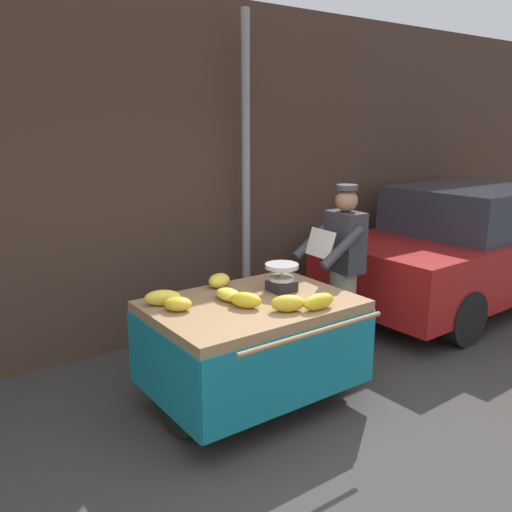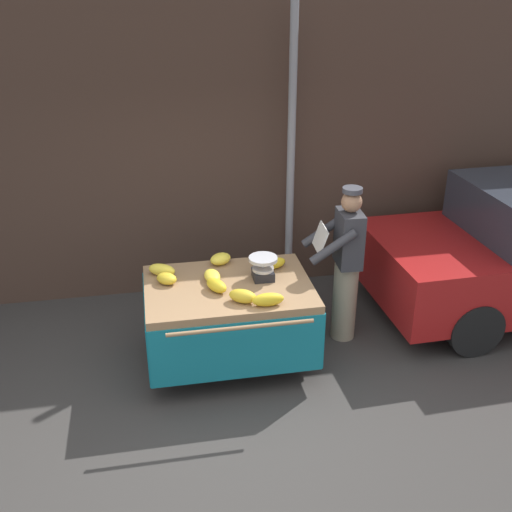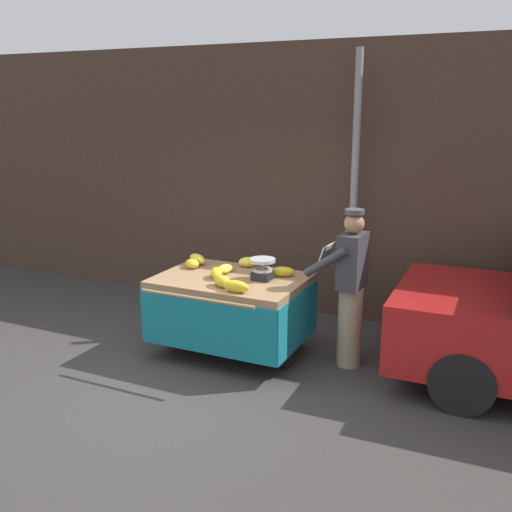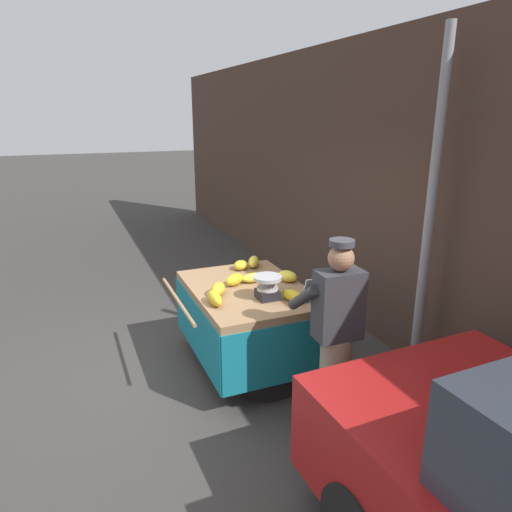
{
  "view_description": "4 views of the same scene",
  "coord_description": "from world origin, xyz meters",
  "views": [
    {
      "loc": [
        -2.17,
        -2.28,
        2.28
      ],
      "look_at": [
        0.23,
        1.06,
        1.25
      ],
      "focal_mm": 37.69,
      "sensor_mm": 36.0,
      "label": 1
    },
    {
      "loc": [
        -0.53,
        -4.11,
        3.68
      ],
      "look_at": [
        0.42,
        0.93,
        1.23
      ],
      "focal_mm": 42.73,
      "sensor_mm": 36.0,
      "label": 2
    },
    {
      "loc": [
        3.04,
        -4.49,
        2.74
      ],
      "look_at": [
        0.52,
        0.9,
        1.21
      ],
      "focal_mm": 41.23,
      "sensor_mm": 36.0,
      "label": 3
    },
    {
      "loc": [
        4.4,
        -0.66,
        2.65
      ],
      "look_at": [
        0.32,
        1.04,
        1.29
      ],
      "focal_mm": 32.74,
      "sensor_mm": 36.0,
      "label": 4
    }
  ],
  "objects": [
    {
      "name": "banana_bunch_3",
      "position": [
        0.46,
        0.56,
        0.97
      ],
      "size": [
        0.29,
        0.11,
        0.13
      ],
      "primitive_type": "ellipsoid",
      "rotation": [
        0.0,
        0.0,
        1.58
      ],
      "color": "gold",
      "rests_on": "banana_cart"
    },
    {
      "name": "banana_cart",
      "position": [
        0.16,
        1.02,
        0.67
      ],
      "size": [
        1.63,
        1.35,
        0.9
      ],
      "color": "#93704C",
      "rests_on": "ground"
    },
    {
      "name": "banana_bunch_6",
      "position": [
        0.02,
        1.14,
        0.95
      ],
      "size": [
        0.17,
        0.28,
        0.1
      ],
      "primitive_type": "ellipsoid",
      "rotation": [
        0.0,
        0.0,
        0.07
      ],
      "color": "yellow",
      "rests_on": "banana_cart"
    },
    {
      "name": "banana_bunch_0",
      "position": [
        0.67,
        1.28,
        0.96
      ],
      "size": [
        0.28,
        0.2,
        0.11
      ],
      "primitive_type": "ellipsoid",
      "rotation": [
        0.0,
        0.0,
        1.92
      ],
      "color": "gold",
      "rests_on": "banana_cart"
    },
    {
      "name": "banana_bunch_7",
      "position": [
        0.24,
        0.66,
        0.97
      ],
      "size": [
        0.29,
        0.25,
        0.13
      ],
      "primitive_type": "ellipsoid",
      "rotation": [
        0.0,
        0.0,
        1.05
      ],
      "color": "gold",
      "rests_on": "banana_cart"
    },
    {
      "name": "vendor_person",
      "position": [
        1.43,
        1.29,
        0.87
      ],
      "size": [
        0.6,
        0.54,
        1.71
      ],
      "color": "gray",
      "rests_on": "ground"
    },
    {
      "name": "street_pole",
      "position": [
        1.11,
        2.46,
        1.7
      ],
      "size": [
        0.09,
        0.09,
        3.39
      ],
      "primitive_type": "cylinder",
      "color": "gray",
      "rests_on": "ground"
    },
    {
      "name": "banana_bunch_5",
      "position": [
        -0.46,
        1.33,
        0.97
      ],
      "size": [
        0.3,
        0.24,
        0.12
      ],
      "primitive_type": "ellipsoid",
      "rotation": [
        0.0,
        0.0,
        1.09
      ],
      "color": "yellow",
      "rests_on": "banana_cart"
    },
    {
      "name": "weighing_scale",
      "position": [
        0.51,
        1.08,
        1.02
      ],
      "size": [
        0.28,
        0.28,
        0.24
      ],
      "color": "black",
      "rests_on": "banana_cart"
    },
    {
      "name": "banana_bunch_4",
      "position": [
        0.15,
        1.48,
        0.96
      ],
      "size": [
        0.28,
        0.25,
        0.12
      ],
      "primitive_type": "ellipsoid",
      "rotation": [
        0.0,
        0.0,
        2.07
      ],
      "color": "yellow",
      "rests_on": "banana_cart"
    },
    {
      "name": "back_wall",
      "position": [
        0.0,
        2.83,
        1.76
      ],
      "size": [
        16.0,
        0.24,
        3.52
      ],
      "primitive_type": "cube",
      "color": "#473328",
      "rests_on": "ground"
    },
    {
      "name": "ground_plane",
      "position": [
        0.0,
        0.0,
        0.0
      ],
      "size": [
        60.0,
        60.0,
        0.0
      ],
      "primitive_type": "plane",
      "color": "#383533"
    },
    {
      "name": "banana_bunch_2",
      "position": [
        0.03,
        0.92,
        0.96
      ],
      "size": [
        0.24,
        0.28,
        0.12
      ],
      "primitive_type": "ellipsoid",
      "rotation": [
        0.0,
        0.0,
        0.56
      ],
      "color": "gold",
      "rests_on": "banana_cart"
    },
    {
      "name": "banana_bunch_1",
      "position": [
        -0.42,
        1.16,
        0.96
      ],
      "size": [
        0.26,
        0.25,
        0.11
      ],
      "primitive_type": "ellipsoid",
      "rotation": [
        0.0,
        0.0,
        0.91
      ],
      "color": "gold",
      "rests_on": "banana_cart"
    }
  ]
}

